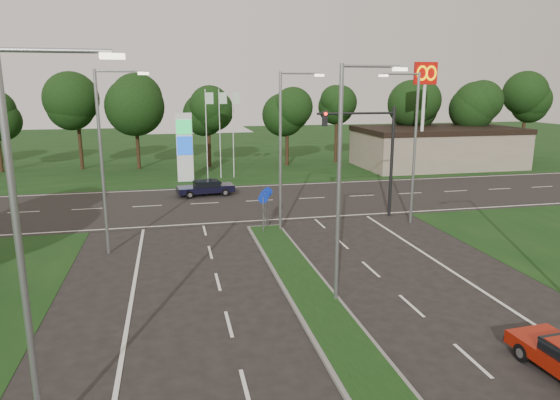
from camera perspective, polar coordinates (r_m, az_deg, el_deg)
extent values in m
plane|color=black|center=(14.81, 11.20, -21.00)|extent=(160.00, 160.00, 0.00)
cube|color=black|center=(66.90, -7.91, 5.66)|extent=(160.00, 50.00, 0.02)
cube|color=black|center=(36.50, -3.90, -0.18)|extent=(160.00, 12.00, 0.02)
cube|color=slate|center=(18.00, 6.00, -14.10)|extent=(2.00, 26.00, 0.12)
cube|color=gray|center=(54.83, 17.51, 5.75)|extent=(16.00, 9.00, 4.00)
cylinder|color=gray|center=(18.58, 6.72, 1.28)|extent=(0.16, 0.16, 9.00)
cylinder|color=gray|center=(18.62, 10.40, 14.81)|extent=(2.20, 0.10, 0.10)
cube|color=#FFF2CC|center=(19.06, 13.54, 14.32)|extent=(0.50, 0.22, 0.12)
cylinder|color=gray|center=(28.09, 0.04, 5.27)|extent=(0.16, 0.16, 9.00)
cylinder|color=gray|center=(28.12, 2.30, 14.26)|extent=(2.20, 0.10, 0.10)
cube|color=#FFF2CC|center=(28.41, 4.51, 14.01)|extent=(0.50, 0.22, 0.12)
cylinder|color=gray|center=(12.23, -27.50, -6.23)|extent=(0.16, 0.16, 9.00)
cylinder|color=gray|center=(11.42, -24.34, 15.30)|extent=(2.20, 0.10, 0.10)
cube|color=#FFF2CC|center=(11.26, -18.61, 15.30)|extent=(0.50, 0.22, 0.12)
cylinder|color=gray|center=(25.67, -19.69, 3.81)|extent=(0.16, 0.16, 9.00)
cylinder|color=gray|center=(25.29, -17.92, 13.83)|extent=(2.20, 0.10, 0.10)
cube|color=#FFF2CC|center=(25.22, -15.34, 13.77)|extent=(0.50, 0.22, 0.12)
cylinder|color=gray|center=(30.90, 15.13, 5.52)|extent=(0.16, 0.16, 9.00)
cylinder|color=gray|center=(30.20, 13.72, 13.82)|extent=(2.20, 0.10, 0.10)
cube|color=#FFF2CC|center=(29.73, 11.75, 13.74)|extent=(0.50, 0.22, 0.12)
cylinder|color=black|center=(32.59, 12.63, 4.24)|extent=(0.20, 0.20, 7.00)
cylinder|color=black|center=(31.31, 8.70, 9.77)|extent=(5.00, 0.14, 0.14)
cube|color=black|center=(30.67, 5.15, 9.24)|extent=(0.28, 0.28, 0.90)
sphere|color=#FF190C|center=(30.48, 5.26, 9.78)|extent=(0.20, 0.20, 0.20)
cylinder|color=gray|center=(28.05, -1.93, -1.83)|extent=(0.06, 0.06, 2.20)
cylinder|color=#0C26A5|center=(27.81, -1.95, 0.17)|extent=(0.56, 0.04, 0.56)
cylinder|color=gray|center=(29.05, -1.71, -1.31)|extent=(0.06, 0.06, 2.20)
cylinder|color=#0C26A5|center=(28.83, -1.73, 0.62)|extent=(0.56, 0.04, 0.56)
cylinder|color=gray|center=(29.78, -1.40, -0.96)|extent=(0.06, 0.06, 2.20)
cylinder|color=#0C26A5|center=(29.55, -1.41, 0.93)|extent=(0.56, 0.04, 0.56)
cube|color=silver|center=(44.51, -10.84, 5.90)|extent=(1.40, 0.30, 6.00)
cube|color=#0CA53F|center=(44.16, -10.93, 8.19)|extent=(1.30, 0.08, 1.20)
cube|color=#0C3FBF|center=(44.31, -10.85, 6.12)|extent=(1.30, 0.08, 1.60)
cylinder|color=silver|center=(45.50, -8.40, 7.40)|extent=(0.08, 0.08, 8.00)
cube|color=#B2D8B2|center=(45.34, -8.08, 11.44)|extent=(0.70, 0.02, 1.00)
cylinder|color=silver|center=(45.60, -6.88, 7.45)|extent=(0.08, 0.08, 8.00)
cube|color=#B2D8B2|center=(45.45, -6.55, 11.49)|extent=(0.70, 0.02, 1.00)
cylinder|color=silver|center=(45.73, -5.38, 7.51)|extent=(0.08, 0.08, 8.00)
cube|color=#B2D8B2|center=(45.59, -5.02, 11.53)|extent=(0.70, 0.02, 1.00)
cylinder|color=silver|center=(49.14, 15.97, 8.61)|extent=(0.30, 0.30, 10.00)
cube|color=#BF0C07|center=(49.05, 16.30, 13.74)|extent=(2.20, 0.35, 2.00)
torus|color=#FFC600|center=(48.64, 15.94, 13.77)|extent=(1.06, 0.16, 1.06)
torus|color=#FFC600|center=(49.07, 16.90, 13.70)|extent=(1.06, 0.16, 1.06)
cylinder|color=black|center=(51.80, -6.61, 6.09)|extent=(0.36, 0.36, 4.40)
sphere|color=black|center=(51.48, -6.74, 10.85)|extent=(6.00, 6.00, 6.00)
sphere|color=black|center=(51.29, -6.40, 11.97)|extent=(4.80, 4.80, 4.80)
cylinder|color=black|center=(17.50, 25.93, -15.43)|extent=(0.21, 0.57, 0.56)
cube|color=black|center=(38.75, -8.50, 1.28)|extent=(4.41, 2.21, 0.43)
cube|color=black|center=(38.69, -8.40, 1.89)|extent=(2.02, 1.68, 0.40)
cube|color=black|center=(38.65, -8.41, 2.18)|extent=(1.68, 1.55, 0.04)
cylinder|color=black|center=(37.82, -10.29, 0.57)|extent=(0.62, 0.26, 0.60)
cylinder|color=black|center=(39.34, -10.65, 1.03)|extent=(0.62, 0.26, 0.60)
cylinder|color=black|center=(38.31, -6.28, 0.85)|extent=(0.62, 0.26, 0.60)
cylinder|color=black|center=(39.81, -6.79, 1.30)|extent=(0.62, 0.26, 0.60)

